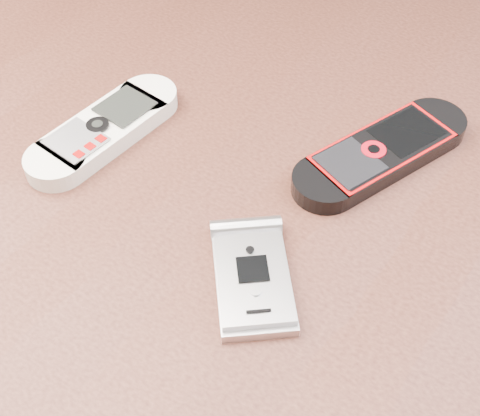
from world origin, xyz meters
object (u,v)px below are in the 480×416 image
object	(u,v)px
table	(235,295)
nokia_white	(104,129)
nokia_black_red	(382,152)
motorola_razr	(253,278)

from	to	relation	value
table	nokia_white	xyz separation A→B (m)	(-0.13, 0.01, 0.11)
nokia_black_red	motorola_razr	xyz separation A→B (m)	(-0.02, -0.16, -0.00)
table	motorola_razr	world-z (taller)	motorola_razr
nokia_white	nokia_black_red	distance (m)	0.22
table	nokia_black_red	bearing A→B (deg)	59.87
nokia_white	nokia_black_red	xyz separation A→B (m)	(0.20, 0.10, -0.00)
nokia_black_red	nokia_white	bearing A→B (deg)	-132.28
table	motorola_razr	xyz separation A→B (m)	(0.05, -0.05, 0.11)
table	motorola_razr	bearing A→B (deg)	-45.01
nokia_black_red	motorola_razr	world-z (taller)	nokia_black_red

